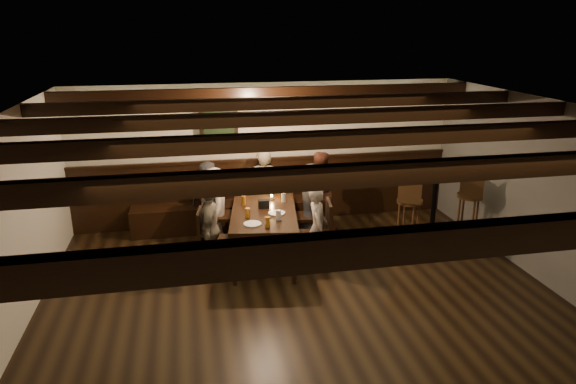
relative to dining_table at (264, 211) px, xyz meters
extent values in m
plane|color=black|center=(0.28, -2.06, -0.70)|extent=(7.00, 7.00, 0.00)
plane|color=black|center=(0.28, -2.06, 1.70)|extent=(7.00, 7.00, 0.00)
plane|color=silver|center=(0.28, 1.44, 0.50)|extent=(6.50, 0.00, 6.50)
cube|color=black|center=(0.28, 1.40, -0.15)|extent=(6.50, 0.08, 1.10)
cube|color=black|center=(-0.52, 1.14, -0.47)|extent=(3.00, 0.45, 0.45)
cube|color=black|center=(-0.52, 1.34, 1.05)|extent=(0.62, 0.12, 0.72)
cube|color=black|center=(-0.52, 1.27, 1.05)|extent=(0.50, 0.02, 0.58)
cube|color=black|center=(0.28, -4.96, 1.61)|extent=(6.50, 0.10, 0.16)
cube|color=black|center=(0.28, -3.80, 1.61)|extent=(6.50, 0.10, 0.16)
cube|color=black|center=(0.28, -2.64, 1.61)|extent=(6.50, 0.10, 0.16)
cube|color=black|center=(0.28, -1.48, 1.61)|extent=(6.50, 0.10, 0.16)
cube|color=black|center=(0.28, -0.32, 1.61)|extent=(6.50, 0.10, 0.16)
cube|color=black|center=(0.28, 0.84, 1.61)|extent=(6.50, 0.10, 0.16)
sphere|color=#FFE099|center=(-2.47, 0.82, 1.49)|extent=(0.07, 0.07, 0.07)
sphere|color=#FFE099|center=(-1.10, 0.82, 1.49)|extent=(0.07, 0.07, 0.07)
sphere|color=#FFE099|center=(0.28, 0.82, 1.49)|extent=(0.07, 0.07, 0.07)
sphere|color=#FFE099|center=(1.65, 0.82, 1.49)|extent=(0.07, 0.07, 0.07)
sphere|color=#FFE099|center=(3.03, 0.82, 1.49)|extent=(0.07, 0.07, 0.07)
cube|color=black|center=(0.00, 0.00, 0.03)|extent=(1.21, 2.14, 0.06)
cylinder|color=black|center=(-0.54, -0.88, -0.35)|extent=(0.06, 0.06, 0.70)
cylinder|color=black|center=(-0.25, 1.00, -0.35)|extent=(0.06, 0.06, 0.70)
cylinder|color=black|center=(0.25, -1.00, -0.35)|extent=(0.06, 0.06, 0.70)
cylinder|color=black|center=(0.54, 0.88, -0.35)|extent=(0.06, 0.06, 0.70)
cube|color=black|center=(-0.62, 0.55, -0.24)|extent=(0.50, 0.50, 0.05)
cube|color=black|center=(-0.82, 0.58, 0.03)|extent=(0.11, 0.44, 0.48)
cube|color=black|center=(-0.76, -0.34, -0.28)|extent=(0.46, 0.46, 0.05)
cube|color=black|center=(-0.94, -0.31, -0.03)|extent=(0.10, 0.40, 0.44)
cube|color=black|center=(0.76, 0.34, -0.28)|extent=(0.46, 0.46, 0.05)
cube|color=black|center=(0.94, 0.31, -0.03)|extent=(0.10, 0.41, 0.44)
cube|color=black|center=(0.62, -0.55, -0.24)|extent=(0.51, 0.51, 0.05)
cube|color=black|center=(0.82, -0.58, 0.04)|extent=(0.11, 0.45, 0.49)
imported|color=#232326|center=(-0.75, 1.03, -0.09)|extent=(0.64, 0.47, 1.21)
imported|color=gray|center=(0.16, 1.04, -0.01)|extent=(0.55, 0.40, 1.38)
imported|color=brown|center=(1.03, 0.75, -0.02)|extent=(0.73, 0.61, 1.36)
imported|color=#AFA294|center=(-0.67, 0.56, -0.08)|extent=(0.57, 0.85, 1.23)
imported|color=gray|center=(-0.81, -0.33, -0.08)|extent=(0.41, 0.76, 1.23)
imported|color=#242427|center=(0.81, 0.33, -0.05)|extent=(0.50, 0.68, 1.29)
imported|color=#B3A298|center=(0.67, -0.56, -0.10)|extent=(0.35, 0.48, 1.20)
cylinder|color=#BF7219|center=(-0.17, 0.73, 0.13)|extent=(0.07, 0.07, 0.14)
cylinder|color=#BF7219|center=(0.35, 0.60, 0.13)|extent=(0.07, 0.07, 0.14)
cylinder|color=#BF7219|center=(-0.28, 0.14, 0.13)|extent=(0.07, 0.07, 0.14)
cylinder|color=silver|center=(0.33, 0.15, 0.13)|extent=(0.07, 0.07, 0.14)
cylinder|color=#BF7219|center=(-0.29, -0.41, 0.13)|extent=(0.07, 0.07, 0.14)
cylinder|color=silver|center=(0.11, -0.57, 0.13)|extent=(0.07, 0.07, 0.14)
cylinder|color=#BF7219|center=(-0.07, -0.80, 0.13)|extent=(0.07, 0.07, 0.14)
cylinder|color=white|center=(-0.26, -0.67, 0.07)|extent=(0.24, 0.24, 0.01)
cylinder|color=white|center=(0.13, -0.32, 0.07)|extent=(0.24, 0.24, 0.01)
cube|color=black|center=(-0.01, -0.05, 0.12)|extent=(0.15, 0.10, 0.12)
cylinder|color=beige|center=(0.16, 0.28, 0.09)|extent=(0.05, 0.05, 0.05)
cylinder|color=black|center=(2.63, -0.15, -0.67)|extent=(0.49, 0.49, 0.04)
cylinder|color=black|center=(2.63, -0.15, -0.12)|extent=(0.08, 0.08, 1.10)
cylinder|color=black|center=(2.63, -0.15, 0.45)|extent=(0.66, 0.66, 0.06)
cylinder|color=#371F11|center=(2.13, -0.35, 0.12)|extent=(0.38, 0.38, 0.06)
cube|color=#371F11|center=(2.04, -0.51, 0.32)|extent=(0.31, 0.19, 0.35)
cylinder|color=#371F11|center=(3.13, -0.30, 0.12)|extent=(0.38, 0.38, 0.06)
cube|color=#371F11|center=(3.04, -0.46, 0.32)|extent=(0.31, 0.19, 0.35)
camera|label=1|loc=(-1.04, -7.00, 2.58)|focal=32.00mm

